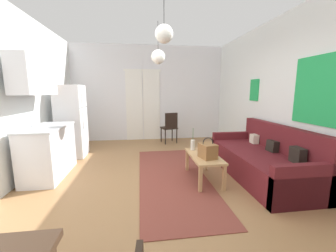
{
  "coord_description": "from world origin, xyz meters",
  "views": [
    {
      "loc": [
        -0.29,
        -3.13,
        1.51
      ],
      "look_at": [
        0.29,
        1.14,
        0.78
      ],
      "focal_mm": 21.93,
      "sensor_mm": 36.0,
      "label": 1
    }
  ],
  "objects": [
    {
      "name": "ground_plane",
      "position": [
        0.0,
        0.0,
        -0.05
      ],
      "size": [
        5.16,
        7.2,
        0.1
      ],
      "primitive_type": "cube",
      "color": "#996D44"
    },
    {
      "name": "handbag",
      "position": [
        0.77,
        -0.05,
        0.56
      ],
      "size": [
        0.28,
        0.31,
        0.34
      ],
      "color": "brown",
      "rests_on": "coffee_table"
    },
    {
      "name": "refrigerator",
      "position": [
        -1.86,
        1.81,
        0.82
      ],
      "size": [
        0.59,
        0.62,
        1.65
      ],
      "color": "white",
      "rests_on": "ground_plane"
    },
    {
      "name": "pendant_lamp_far",
      "position": [
        0.1,
        1.21,
        2.2
      ],
      "size": [
        0.29,
        0.29,
        0.83
      ],
      "color": "black"
    },
    {
      "name": "coffee_table",
      "position": [
        0.77,
        0.11,
        0.38
      ],
      "size": [
        0.46,
        0.95,
        0.44
      ],
      "color": "tan",
      "rests_on": "ground_plane"
    },
    {
      "name": "kitchen_counter",
      "position": [
        -1.95,
        0.66,
        0.8
      ],
      "size": [
        0.58,
        1.2,
        2.08
      ],
      "color": "silver",
      "rests_on": "ground_plane"
    },
    {
      "name": "area_rug",
      "position": [
        0.25,
        0.31,
        0.01
      ],
      "size": [
        1.16,
        3.16,
        0.01
      ],
      "primitive_type": "cube",
      "color": "brown",
      "rests_on": "ground_plane"
    },
    {
      "name": "wall_right",
      "position": [
        2.33,
        -0.0,
        1.44
      ],
      "size": [
        0.12,
        6.8,
        2.89
      ],
      "color": "silver",
      "rests_on": "ground_plane"
    },
    {
      "name": "bamboo_vase",
      "position": [
        0.65,
        0.43,
        0.54
      ],
      "size": [
        0.08,
        0.08,
        0.41
      ],
      "color": "beige",
      "rests_on": "coffee_table"
    },
    {
      "name": "wall_back",
      "position": [
        -0.01,
        3.35,
        1.43
      ],
      "size": [
        4.76,
        0.13,
        2.89
      ],
      "color": "silver",
      "rests_on": "ground_plane"
    },
    {
      "name": "pendant_lamp_near",
      "position": [
        0.02,
        -0.51,
        2.19
      ],
      "size": [
        0.22,
        0.22,
        0.8
      ],
      "color": "black"
    },
    {
      "name": "accent_chair",
      "position": [
        0.56,
        2.7,
        0.51
      ],
      "size": [
        0.51,
        0.49,
        0.9
      ],
      "rotation": [
        0.0,
        0.0,
        3.39
      ],
      "color": "black",
      "rests_on": "ground_plane"
    },
    {
      "name": "couch",
      "position": [
        1.86,
        0.1,
        0.29
      ],
      "size": [
        0.94,
        2.17,
        0.92
      ],
      "color": "#5B191E",
      "rests_on": "ground_plane"
    }
  ]
}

